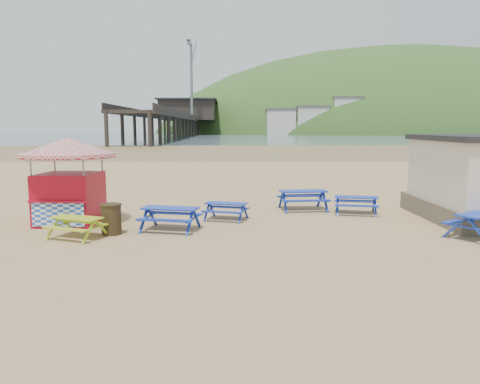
{
  "coord_description": "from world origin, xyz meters",
  "views": [
    {
      "loc": [
        -0.55,
        -16.06,
        3.47
      ],
      "look_at": [
        -0.17,
        1.5,
        1.0
      ],
      "focal_mm": 35.0,
      "sensor_mm": 36.0,
      "label": 1
    }
  ],
  "objects_px": {
    "ice_cream_kiosk": "(68,170)",
    "litter_bin": "(111,219)",
    "picnic_table_blue_b": "(356,205)",
    "picnic_table_blue_a": "(226,211)",
    "picnic_table_yellow": "(77,227)"
  },
  "relations": [
    {
      "from": "picnic_table_blue_a",
      "to": "picnic_table_yellow",
      "type": "xyz_separation_m",
      "value": [
        -4.63,
        -2.8,
        0.01
      ]
    },
    {
      "from": "picnic_table_yellow",
      "to": "litter_bin",
      "type": "height_order",
      "value": "litter_bin"
    },
    {
      "from": "picnic_table_blue_b",
      "to": "ice_cream_kiosk",
      "type": "bearing_deg",
      "value": -159.74
    },
    {
      "from": "picnic_table_blue_a",
      "to": "picnic_table_blue_b",
      "type": "bearing_deg",
      "value": 28.52
    },
    {
      "from": "picnic_table_blue_a",
      "to": "litter_bin",
      "type": "xyz_separation_m",
      "value": [
        -3.69,
        -2.32,
        0.19
      ]
    },
    {
      "from": "litter_bin",
      "to": "picnic_table_blue_b",
      "type": "bearing_deg",
      "value": 20.93
    },
    {
      "from": "picnic_table_blue_a",
      "to": "picnic_table_yellow",
      "type": "height_order",
      "value": "picnic_table_yellow"
    },
    {
      "from": "picnic_table_blue_b",
      "to": "litter_bin",
      "type": "relative_size",
      "value": 1.91
    },
    {
      "from": "ice_cream_kiosk",
      "to": "litter_bin",
      "type": "relative_size",
      "value": 3.69
    },
    {
      "from": "picnic_table_blue_b",
      "to": "ice_cream_kiosk",
      "type": "height_order",
      "value": "ice_cream_kiosk"
    },
    {
      "from": "picnic_table_blue_b",
      "to": "picnic_table_yellow",
      "type": "xyz_separation_m",
      "value": [
        -9.81,
        -3.87,
        -0.02
      ]
    },
    {
      "from": "ice_cream_kiosk",
      "to": "litter_bin",
      "type": "distance_m",
      "value": 2.99
    },
    {
      "from": "picnic_table_blue_b",
      "to": "ice_cream_kiosk",
      "type": "distance_m",
      "value": 11.02
    },
    {
      "from": "picnic_table_yellow",
      "to": "ice_cream_kiosk",
      "type": "distance_m",
      "value": 2.95
    },
    {
      "from": "picnic_table_yellow",
      "to": "ice_cream_kiosk",
      "type": "bearing_deg",
      "value": 136.06
    }
  ]
}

